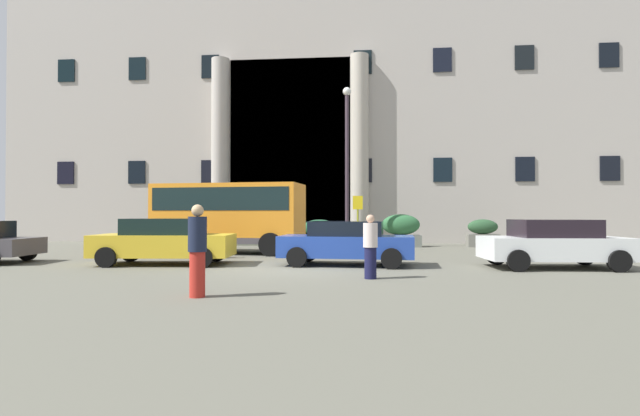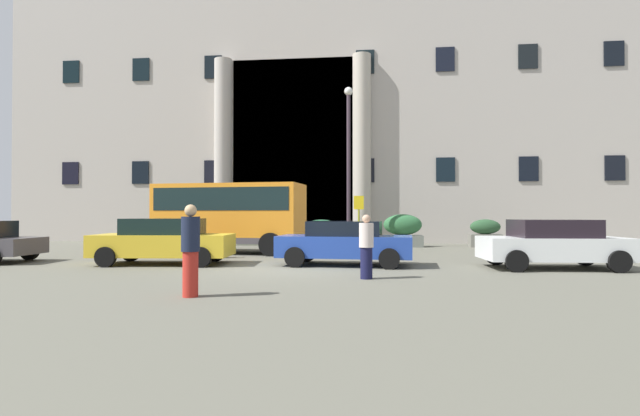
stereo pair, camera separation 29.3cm
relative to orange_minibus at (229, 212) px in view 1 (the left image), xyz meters
The scene contains 16 objects.
ground_plane 6.65m from the orange_minibus, 59.02° to the right, with size 80.00×64.00×0.12m, color #5E5D51.
office_building_facade 14.51m from the orange_minibus, 74.62° to the left, with size 38.37×9.76×18.43m.
orange_minibus is the anchor object (origin of this frame).
bus_stop_sign 5.60m from the orange_minibus, 19.50° to the left, with size 0.44×0.08×2.42m.
hedge_planter_far_west 7.91m from the orange_minibus, 138.59° to the left, with size 1.55×0.74×1.25m.
hedge_planter_far_east 12.39m from the orange_minibus, 22.93° to the left, with size 1.52×0.73×1.36m.
hedge_planter_east 6.03m from the orange_minibus, 56.24° to the left, with size 1.82×0.74×1.33m.
hedge_planter_entrance_right 8.75m from the orange_minibus, 32.10° to the left, with size 1.96×0.95×1.61m.
hedge_planter_west 5.13m from the orange_minibus, 91.38° to the left, with size 1.86×0.81×1.46m.
parked_estate_mid 4.71m from the orange_minibus, 100.21° to the right, with size 4.42×2.29×1.47m.
parked_sedan_far 6.63m from the orange_minibus, 40.29° to the right, with size 4.28×2.19×1.39m.
parked_sedan_second 12.08m from the orange_minibus, 22.03° to the right, with size 4.13×2.25×1.45m.
motorcycle_far_end 2.60m from the orange_minibus, 97.41° to the right, with size 1.94×0.55×0.89m.
pedestrian_man_crossing 10.59m from the orange_minibus, 77.33° to the right, with size 0.36×0.36×1.80m.
pedestrian_child_trailing 9.34m from the orange_minibus, 52.17° to the right, with size 0.36×0.36×1.60m.
lamppost_plaza_centre 6.52m from the orange_minibus, 36.32° to the left, with size 0.40×0.40×7.69m.
Camera 1 is at (2.23, -13.84, 1.61)m, focal length 26.87 mm.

